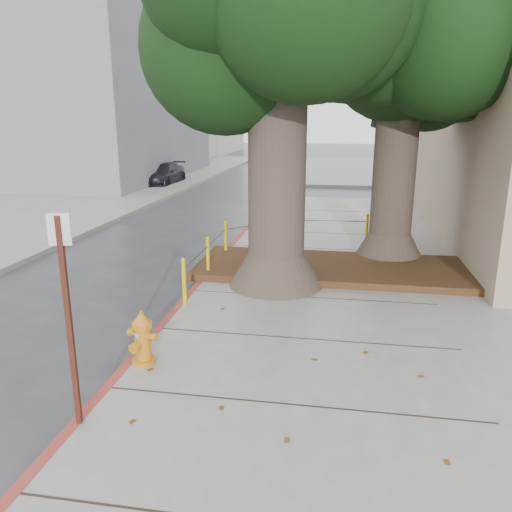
{
  "coord_description": "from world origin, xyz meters",
  "views": [
    {
      "loc": [
        1.01,
        -7.61,
        3.67
      ],
      "look_at": [
        -0.54,
        1.54,
        1.1
      ],
      "focal_mm": 35.0,
      "sensor_mm": 36.0,
      "label": 1
    }
  ],
  "objects": [
    {
      "name": "sidewalk_far",
      "position": [
        6.0,
        30.0,
        0.07
      ],
      "size": [
        16.0,
        20.0,
        0.15
      ],
      "primitive_type": "cube",
      "color": "slate",
      "rests_on": "ground"
    },
    {
      "name": "tree_far",
      "position": [
        2.64,
        5.32,
        5.02
      ],
      "size": [
        4.5,
        3.8,
        7.17
      ],
      "color": "#4C3F33",
      "rests_on": "sidewalk_main"
    },
    {
      "name": "planter_bed",
      "position": [
        0.9,
        3.9,
        0.23
      ],
      "size": [
        6.4,
        2.6,
        0.16
      ],
      "primitive_type": "cube",
      "color": "black",
      "rests_on": "sidewalk_main"
    },
    {
      "name": "car_silver",
      "position": [
        4.97,
        19.58,
        0.67
      ],
      "size": [
        3.95,
        1.62,
        1.34
      ],
      "primitive_type": "imported",
      "rotation": [
        0.0,
        0.0,
        1.56
      ],
      "color": "#A2A2A7",
      "rests_on": "ground"
    },
    {
      "name": "signpost",
      "position": [
        -1.95,
        -2.81,
        1.59
      ],
      "size": [
        0.25,
        0.07,
        2.54
      ],
      "rotation": [
        0.0,
        0.0,
        0.17
      ],
      "color": "#471911",
      "rests_on": "sidewalk_main"
    },
    {
      "name": "building_far_white",
      "position": [
        -17.0,
        45.0,
        7.5
      ],
      "size": [
        12.0,
        18.0,
        15.0
      ],
      "primitive_type": "cube",
      "color": "silver",
      "rests_on": "ground"
    },
    {
      "name": "ground",
      "position": [
        0.0,
        0.0,
        0.0
      ],
      "size": [
        140.0,
        140.0,
        0.0
      ],
      "primitive_type": "plane",
      "color": "#28282B",
      "rests_on": "ground"
    },
    {
      "name": "car_dark",
      "position": [
        -9.0,
        19.52,
        0.62
      ],
      "size": [
        1.82,
        4.29,
        1.23
      ],
      "primitive_type": "imported",
      "rotation": [
        0.0,
        0.0,
        -0.02
      ],
      "color": "black",
      "rests_on": "ground"
    },
    {
      "name": "building_far_grey",
      "position": [
        -15.0,
        22.0,
        6.0
      ],
      "size": [
        12.0,
        16.0,
        12.0
      ],
      "primitive_type": "cube",
      "color": "slate",
      "rests_on": "ground"
    },
    {
      "name": "fire_hydrant",
      "position": [
        -1.77,
        -1.24,
        0.55
      ],
      "size": [
        0.44,
        0.42,
        0.82
      ],
      "rotation": [
        0.0,
        0.0,
        -0.26
      ],
      "color": "orange",
      "rests_on": "sidewalk_main"
    },
    {
      "name": "bollard_ring",
      "position": [
        -0.87,
        4.38,
        0.66
      ],
      "size": [
        3.79,
        5.39,
        0.95
      ],
      "color": "gold",
      "rests_on": "sidewalk_main"
    },
    {
      "name": "car_red",
      "position": [
        7.06,
        17.9,
        0.59
      ],
      "size": [
        3.61,
        1.38,
        1.18
      ],
      "primitive_type": "imported",
      "rotation": [
        0.0,
        0.0,
        1.61
      ],
      "color": "maroon",
      "rests_on": "ground"
    },
    {
      "name": "tree_near",
      "position": [
        0.03,
        2.82,
        5.39
      ],
      "size": [
        4.5,
        3.8,
        7.68
      ],
      "color": "#4C3F33",
      "rests_on": "sidewalk_main"
    },
    {
      "name": "curb_red",
      "position": [
        -2.0,
        2.5,
        0.07
      ],
      "size": [
        0.14,
        26.0,
        0.16
      ],
      "primitive_type": "cube",
      "color": "maroon",
      "rests_on": "ground"
    }
  ]
}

